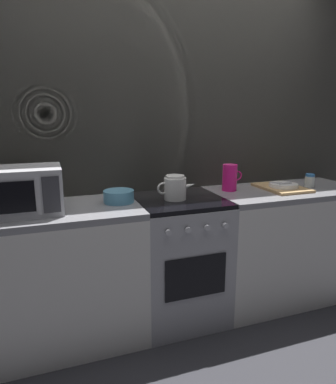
{
  "coord_description": "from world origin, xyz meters",
  "views": [
    {
      "loc": [
        -0.83,
        -2.12,
        1.47
      ],
      "look_at": [
        -0.08,
        0.0,
        0.95
      ],
      "focal_mm": 31.69,
      "sensor_mm": 36.0,
      "label": 1
    }
  ],
  "objects_px": {
    "mixing_bowl": "(119,196)",
    "pitcher": "(230,177)",
    "spice_jar": "(310,180)",
    "microwave": "(21,190)",
    "stove_unit": "(179,259)",
    "kettle": "(175,188)",
    "dish_pile": "(282,187)"
  },
  "relations": [
    {
      "from": "dish_pile",
      "to": "spice_jar",
      "type": "bearing_deg",
      "value": 0.01
    },
    {
      "from": "kettle",
      "to": "spice_jar",
      "type": "distance_m",
      "value": 1.15
    },
    {
      "from": "microwave",
      "to": "dish_pile",
      "type": "xyz_separation_m",
      "value": [
        1.86,
        0.02,
        -0.12
      ]
    },
    {
      "from": "microwave",
      "to": "pitcher",
      "type": "height_order",
      "value": "microwave"
    },
    {
      "from": "pitcher",
      "to": "dish_pile",
      "type": "distance_m",
      "value": 0.43
    },
    {
      "from": "dish_pile",
      "to": "spice_jar",
      "type": "relative_size",
      "value": 3.81
    },
    {
      "from": "stove_unit",
      "to": "dish_pile",
      "type": "height_order",
      "value": "dish_pile"
    },
    {
      "from": "pitcher",
      "to": "spice_jar",
      "type": "xyz_separation_m",
      "value": [
        0.67,
        -0.1,
        -0.05
      ]
    },
    {
      "from": "dish_pile",
      "to": "stove_unit",
      "type": "bearing_deg",
      "value": -179.79
    },
    {
      "from": "pitcher",
      "to": "microwave",
      "type": "bearing_deg",
      "value": -175.28
    },
    {
      "from": "mixing_bowl",
      "to": "dish_pile",
      "type": "relative_size",
      "value": 0.5
    },
    {
      "from": "stove_unit",
      "to": "pitcher",
      "type": "relative_size",
      "value": 4.5
    },
    {
      "from": "microwave",
      "to": "mixing_bowl",
      "type": "height_order",
      "value": "microwave"
    },
    {
      "from": "pitcher",
      "to": "dish_pile",
      "type": "bearing_deg",
      "value": -13.22
    },
    {
      "from": "pitcher",
      "to": "dish_pile",
      "type": "height_order",
      "value": "pitcher"
    },
    {
      "from": "spice_jar",
      "to": "dish_pile",
      "type": "bearing_deg",
      "value": -179.99
    },
    {
      "from": "microwave",
      "to": "stove_unit",
      "type": "bearing_deg",
      "value": 1.17
    },
    {
      "from": "kettle",
      "to": "mixing_bowl",
      "type": "height_order",
      "value": "kettle"
    },
    {
      "from": "spice_jar",
      "to": "kettle",
      "type": "bearing_deg",
      "value": -178.88
    },
    {
      "from": "pitcher",
      "to": "dish_pile",
      "type": "xyz_separation_m",
      "value": [
        0.41,
        -0.1,
        -0.08
      ]
    },
    {
      "from": "mixing_bowl",
      "to": "spice_jar",
      "type": "xyz_separation_m",
      "value": [
        1.53,
        -0.03,
        0.01
      ]
    },
    {
      "from": "spice_jar",
      "to": "mixing_bowl",
      "type": "bearing_deg",
      "value": 178.97
    },
    {
      "from": "microwave",
      "to": "spice_jar",
      "type": "relative_size",
      "value": 4.38
    },
    {
      "from": "microwave",
      "to": "mixing_bowl",
      "type": "relative_size",
      "value": 2.3
    },
    {
      "from": "mixing_bowl",
      "to": "pitcher",
      "type": "height_order",
      "value": "pitcher"
    },
    {
      "from": "stove_unit",
      "to": "microwave",
      "type": "xyz_separation_m",
      "value": [
        -1.0,
        -0.02,
        0.59
      ]
    },
    {
      "from": "stove_unit",
      "to": "spice_jar",
      "type": "height_order",
      "value": "spice_jar"
    },
    {
      "from": "mixing_bowl",
      "to": "pitcher",
      "type": "xyz_separation_m",
      "value": [
        0.86,
        0.07,
        0.06
      ]
    },
    {
      "from": "pitcher",
      "to": "spice_jar",
      "type": "height_order",
      "value": "pitcher"
    },
    {
      "from": "dish_pile",
      "to": "mixing_bowl",
      "type": "bearing_deg",
      "value": 178.76
    },
    {
      "from": "mixing_bowl",
      "to": "dish_pile",
      "type": "xyz_separation_m",
      "value": [
        1.27,
        -0.03,
        -0.02
      ]
    },
    {
      "from": "pitcher",
      "to": "spice_jar",
      "type": "bearing_deg",
      "value": -8.18
    }
  ]
}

